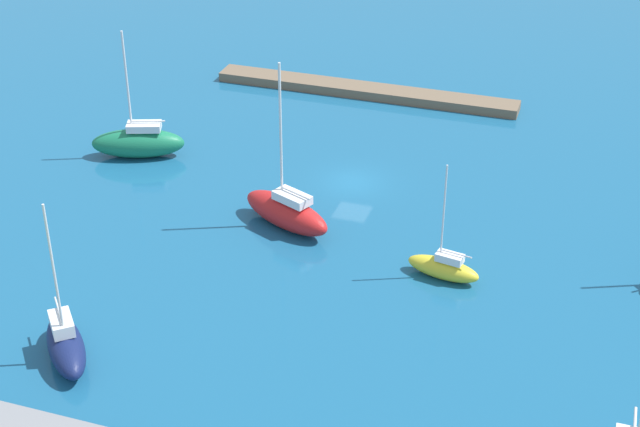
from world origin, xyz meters
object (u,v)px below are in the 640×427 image
Objects in this scene: sailboat_red_far_south at (287,211)px; sailboat_navy_west_end at (66,344)px; pier_dock at (365,91)px; sailboat_green_by_breakwater at (138,142)px; sailboat_yellow_lone_south at (444,267)px.

sailboat_navy_west_end is (6.45, 16.86, -0.19)m from sailboat_red_far_south.
sailboat_navy_west_end is (5.22, 40.02, 0.60)m from pier_dock.
pier_dock is at bearing -63.39° from sailboat_red_far_south.
sailboat_green_by_breakwater is at bearing 157.90° from sailboat_navy_west_end.
sailboat_yellow_lone_south is at bearing 88.16° from sailboat_navy_west_end.
sailboat_red_far_south is 11.49m from sailboat_yellow_lone_south.
pier_dock is 21.30m from sailboat_green_by_breakwater.
sailboat_red_far_south is 18.06m from sailboat_navy_west_end.
pier_dock is 2.71× the size of sailboat_navy_west_end.
sailboat_navy_west_end is at bearing 48.68° from sailboat_yellow_lone_south.
pier_dock is 2.66× the size of sailboat_green_by_breakwater.
sailboat_green_by_breakwater reaches higher than sailboat_navy_west_end.
sailboat_navy_west_end is (-7.75, 23.15, -0.21)m from sailboat_green_by_breakwater.
sailboat_navy_west_end is at bearing 92.62° from sailboat_red_far_south.
sailboat_yellow_lone_south is (-25.37, 9.00, -0.46)m from sailboat_green_by_breakwater.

